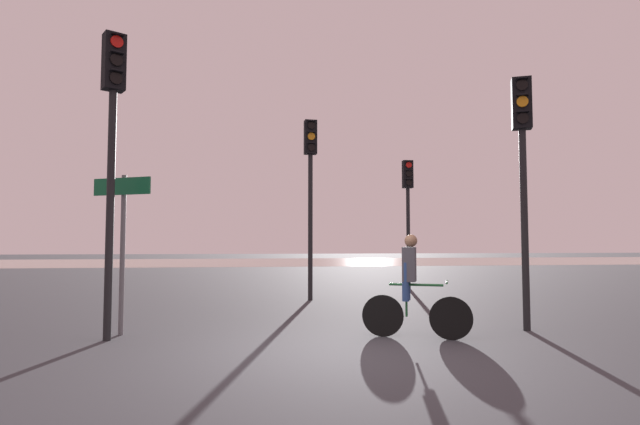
{
  "coord_description": "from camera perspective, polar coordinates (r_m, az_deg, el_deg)",
  "views": [
    {
      "loc": [
        -1.01,
        -6.65,
        1.49
      ],
      "look_at": [
        0.5,
        5.0,
        2.2
      ],
      "focal_mm": 28.0,
      "sensor_mm": 36.0,
      "label": 1
    }
  ],
  "objects": [
    {
      "name": "traffic_light_far_right",
      "position": [
        16.49,
        10.02,
        1.54
      ],
      "size": [
        0.32,
        0.34,
        4.17
      ],
      "rotation": [
        0.0,
        0.0,
        3.14
      ],
      "color": "black",
      "rests_on": "ground"
    },
    {
      "name": "ground_plane",
      "position": [
        6.89,
        1.27,
        -15.96
      ],
      "size": [
        120.0,
        120.0,
        0.0
      ],
      "primitive_type": "plane",
      "color": "#333338"
    },
    {
      "name": "traffic_light_near_left",
      "position": [
        8.54,
        -22.64,
        9.06
      ],
      "size": [
        0.4,
        0.42,
        4.78
      ],
      "rotation": [
        0.0,
        0.0,
        3.68
      ],
      "color": "black",
      "rests_on": "ground"
    },
    {
      "name": "traffic_light_center",
      "position": [
        13.13,
        -1.1,
        4.3
      ],
      "size": [
        0.34,
        0.35,
        4.72
      ],
      "rotation": [
        0.0,
        0.0,
        3.22
      ],
      "color": "black",
      "rests_on": "ground"
    },
    {
      "name": "direction_sign_post",
      "position": [
        8.76,
        -21.67,
        -1.87
      ],
      "size": [
        1.01,
        0.5,
        2.6
      ],
      "rotation": [
        0.0,
        0.0,
        2.7
      ],
      "color": "slate",
      "rests_on": "ground"
    },
    {
      "name": "traffic_light_near_right",
      "position": [
        9.37,
        22.16,
        6.28
      ],
      "size": [
        0.39,
        0.41,
        4.36
      ],
      "rotation": [
        0.0,
        0.0,
        2.75
      ],
      "color": "black",
      "rests_on": "ground"
    },
    {
      "name": "water_strip",
      "position": [
        38.9,
        -5.92,
        -5.63
      ],
      "size": [
        80.0,
        16.0,
        0.01
      ],
      "primitive_type": "cube",
      "color": "#9E937F",
      "rests_on": "ground"
    },
    {
      "name": "cyclist",
      "position": [
        8.04,
        10.45,
        -8.19
      ],
      "size": [
        1.59,
        0.75,
        1.62
      ],
      "rotation": [
        0.0,
        0.0,
        -1.97
      ],
      "color": "black",
      "rests_on": "ground"
    }
  ]
}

